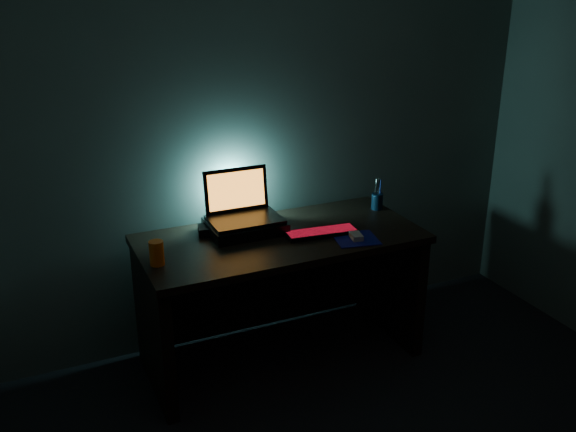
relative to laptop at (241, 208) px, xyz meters
The scene contains 10 objects.
room 1.85m from the laptop, 85.25° to the right, with size 3.50×4.00×2.50m.
desk 0.43m from the laptop, 41.08° to the right, with size 1.50×0.70×0.75m.
riser 0.10m from the laptop, 90.36° to the right, with size 0.40×0.30×0.06m, color black.
laptop is the anchor object (origin of this frame).
keyboard 0.45m from the laptop, 36.11° to the right, with size 0.40×0.17×0.02m.
mousepad 0.64m from the laptop, 38.53° to the right, with size 0.22×0.20×0.00m, color #0D0E5B.
mouse 0.63m from the laptop, 38.53° to the right, with size 0.05×0.09×0.03m, color gray.
pen_cup 0.83m from the laptop, ahead, with size 0.07×0.07×0.10m, color black.
juice_glass 0.60m from the laptop, 153.35° to the right, with size 0.07×0.07×0.12m, color #FF5E0D.
router 0.20m from the laptop, behind, with size 0.15×0.13×0.04m.
Camera 1 is at (-1.25, -1.25, 2.07)m, focal length 40.00 mm.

